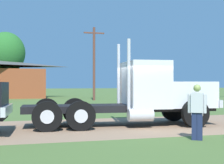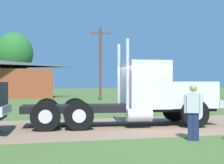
# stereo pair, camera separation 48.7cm
# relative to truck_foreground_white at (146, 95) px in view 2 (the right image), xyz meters

# --- Properties ---
(ground_plane) EXTENTS (200.00, 200.00, 0.00)m
(ground_plane) POSITION_rel_truck_foreground_white_xyz_m (-0.05, -0.10, -1.29)
(ground_plane) COLOR #4D6730
(dirt_track) EXTENTS (120.00, 6.27, 0.01)m
(dirt_track) POSITION_rel_truck_foreground_white_xyz_m (-0.05, -0.10, -1.29)
(dirt_track) COLOR #947357
(dirt_track) RESTS_ON ground_plane
(truck_foreground_white) EXTENTS (8.35, 3.18, 3.58)m
(truck_foreground_white) POSITION_rel_truck_foreground_white_xyz_m (0.00, 0.00, 0.00)
(truck_foreground_white) COLOR black
(truck_foreground_white) RESTS_ON ground_plane
(visitor_standing_near) EXTENTS (0.50, 0.43, 1.77)m
(visitor_standing_near) POSITION_rel_truck_foreground_white_xyz_m (0.15, -3.98, -0.34)
(visitor_standing_near) COLOR silver
(visitor_standing_near) RESTS_ON ground_plane
(utility_pole_near) EXTENTS (2.20, 0.26, 7.70)m
(utility_pole_near) POSITION_rel_truck_foreground_white_xyz_m (2.33, 20.64, 2.81)
(utility_pole_near) COLOR brown
(utility_pole_near) RESTS_ON ground_plane
(tree_mid) EXTENTS (4.88, 4.88, 8.39)m
(tree_mid) POSITION_rel_truck_foreground_white_xyz_m (-6.91, 31.19, 4.39)
(tree_mid) COLOR #513823
(tree_mid) RESTS_ON ground_plane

